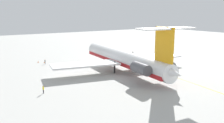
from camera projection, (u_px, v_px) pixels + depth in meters
name	position (u px, v px, depth m)	size (l,w,h in m)	color
ground	(155.00, 66.00, 81.59)	(283.15, 283.15, 0.00)	#ADADA8
main_jetliner	(125.00, 59.00, 72.36)	(48.90, 43.23, 14.24)	white
ground_crew_near_nose	(43.00, 88.00, 53.53)	(0.28, 0.39, 1.77)	black
ground_crew_near_tail	(45.00, 61.00, 83.40)	(0.40, 0.27, 1.66)	black
ground_crew_portside	(133.00, 53.00, 100.74)	(0.27, 0.41, 1.68)	black
safety_cone_nose	(38.00, 62.00, 86.25)	(0.40, 0.40, 0.55)	#EA590F
safety_cone_tail	(44.00, 62.00, 85.83)	(0.40, 0.40, 0.55)	#EA590F
taxiway_centreline	(147.00, 67.00, 79.47)	(100.92, 0.36, 0.01)	gold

